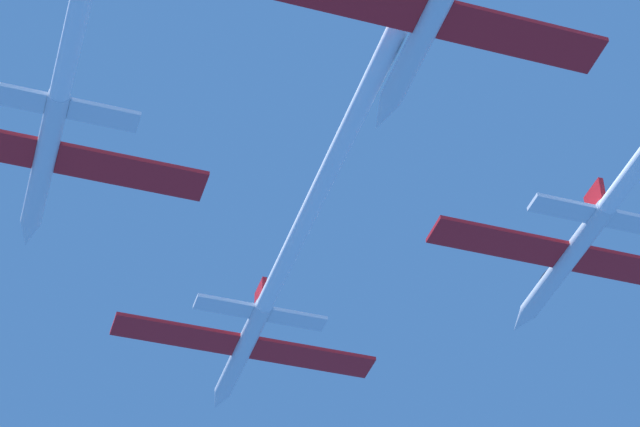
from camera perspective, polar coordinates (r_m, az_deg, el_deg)
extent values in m
cylinder|color=white|center=(78.60, -3.37, -5.93)|extent=(1.06, 9.63, 1.06)
cone|color=white|center=(83.44, -4.41, -8.05)|extent=(1.04, 2.12, 1.04)
ellipsoid|color=black|center=(80.58, -3.74, -6.45)|extent=(0.74, 1.93, 0.53)
cube|color=red|center=(77.51, -6.28, -5.20)|extent=(7.32, 2.12, 0.23)
cube|color=red|center=(79.13, -0.33, -6.25)|extent=(7.32, 2.12, 0.23)
cube|color=red|center=(76.27, -2.59, -3.59)|extent=(0.28, 1.73, 1.54)
cube|color=white|center=(74.95, -4.19, -4.01)|extent=(3.29, 1.27, 0.23)
cube|color=white|center=(75.83, -0.99, -4.59)|extent=(3.29, 1.27, 0.23)
cylinder|color=white|center=(64.23, 0.95, 3.00)|extent=(0.95, 28.18, 0.95)
cylinder|color=white|center=(65.11, -11.84, 2.22)|extent=(1.06, 9.63, 1.06)
cone|color=white|center=(69.67, -12.52, -0.86)|extent=(1.04, 2.12, 1.04)
ellipsoid|color=black|center=(67.02, -12.04, 1.36)|extent=(0.74, 1.93, 0.53)
cube|color=red|center=(64.98, -8.15, 1.78)|extent=(7.32, 2.12, 0.23)
cube|color=red|center=(63.14, -11.18, 5.33)|extent=(0.28, 1.73, 1.54)
cube|color=white|center=(62.09, -13.28, 4.98)|extent=(3.29, 1.27, 0.23)
cube|color=white|center=(62.19, -9.33, 4.21)|extent=(3.29, 1.27, 0.23)
cylinder|color=white|center=(72.18, 10.59, -2.06)|extent=(1.06, 9.63, 1.06)
cone|color=white|center=(76.35, 8.69, -4.63)|extent=(1.04, 2.12, 1.04)
ellipsoid|color=black|center=(73.92, 9.84, -2.74)|extent=(0.74, 1.93, 0.53)
cube|color=red|center=(70.23, 7.69, -1.22)|extent=(7.32, 2.12, 0.23)
cube|color=red|center=(73.66, 13.67, -2.41)|extent=(7.32, 2.12, 0.23)
cube|color=red|center=(70.39, 11.81, 0.61)|extent=(0.28, 1.73, 1.54)
cube|color=white|center=(68.55, 10.41, 0.23)|extent=(3.29, 1.27, 0.23)
cube|color=white|center=(70.40, 13.59, -0.45)|extent=(3.29, 1.27, 0.23)
cylinder|color=white|center=(57.68, 4.71, 8.15)|extent=(1.06, 9.63, 1.06)
cone|color=white|center=(61.47, 2.74, 4.30)|extent=(1.04, 2.12, 1.04)
ellipsoid|color=black|center=(59.33, 3.95, 7.01)|extent=(0.74, 1.93, 0.53)
cube|color=red|center=(58.69, 8.73, 7.52)|extent=(7.32, 2.12, 0.23)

